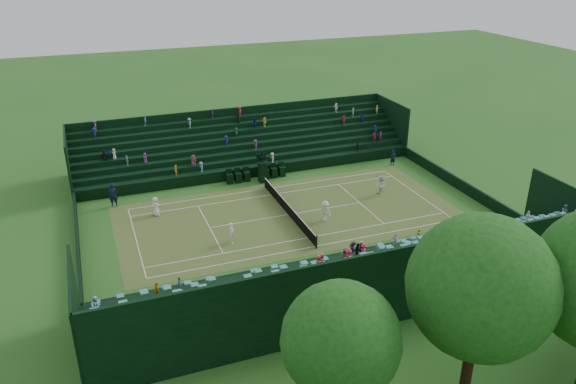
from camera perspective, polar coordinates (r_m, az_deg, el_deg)
name	(u,v)px	position (r m, az deg, el deg)	size (l,w,h in m)	color
ground	(288,215)	(44.91, 0.00, -2.33)	(160.00, 160.00, 0.00)	#26621F
court_surface	(288,215)	(44.91, 0.00, -2.32)	(12.97, 26.77, 0.01)	#357025
perimeter_wall_north	(455,182)	(51.96, 16.63, 1.01)	(17.17, 0.20, 1.00)	black
perimeter_wall_south	(78,244)	(42.43, -20.59, -4.94)	(17.17, 0.20, 1.00)	black
perimeter_wall_east	(333,261)	(37.83, 4.57, -7.01)	(0.20, 31.77, 1.00)	black
perimeter_wall_west	(256,172)	(52.04, -3.29, 2.07)	(0.20, 31.77, 1.00)	black
north_grandstand	(363,280)	(34.13, 7.60, -8.86)	(6.60, 32.00, 4.90)	black
south_grandstand	(243,147)	(55.42, -4.63, 4.59)	(6.60, 32.00, 4.90)	black
tennis_net	(288,209)	(44.68, 0.00, -1.73)	(11.67, 0.10, 1.06)	black
umpire_chair	(263,169)	(50.65, -2.60, 2.35)	(0.92, 0.92, 2.90)	black
courtside_chairs	(256,175)	(51.42, -3.26, 1.78)	(0.60, 5.56, 1.29)	black
player_near_west	(156,206)	(45.71, -13.30, -1.43)	(0.77, 0.50, 1.58)	white
player_near_east	(232,233)	(40.71, -5.76, -4.15)	(0.59, 0.39, 1.61)	white
player_far_west	(381,186)	(48.63, 9.39, 0.64)	(0.87, 0.68, 1.79)	white
player_far_east	(325,211)	(43.67, 3.77, -1.95)	(1.10, 0.63, 1.70)	silver
line_judge_north	(393,158)	(55.49, 10.62, 3.44)	(0.58, 0.38, 1.58)	black
line_judge_south	(113,195)	(48.06, -17.32, -0.32)	(0.74, 0.48, 2.02)	black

